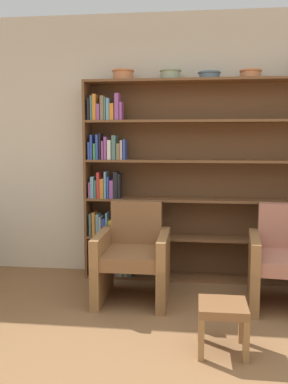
% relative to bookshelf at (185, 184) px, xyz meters
% --- Properties ---
extents(wall_back, '(12.00, 0.06, 2.75)m').
position_rel_bookshelf_xyz_m(wall_back, '(0.05, 0.17, 0.38)').
color(wall_back, beige).
rests_on(wall_back, ground).
extents(bookshelf, '(2.53, 0.30, 2.05)m').
position_rel_bookshelf_xyz_m(bookshelf, '(0.00, 0.00, 0.00)').
color(bookshelf, brown).
rests_on(bookshelf, ground).
extents(bowl_olive, '(0.23, 0.23, 0.11)m').
position_rel_bookshelf_xyz_m(bowl_olive, '(-0.64, -0.02, 1.11)').
color(bowl_olive, '#C67547').
rests_on(bowl_olive, bookshelf).
extents(bowl_copper, '(0.22, 0.22, 0.10)m').
position_rel_bookshelf_xyz_m(bowl_copper, '(-0.16, -0.02, 1.11)').
color(bowl_copper, gray).
rests_on(bowl_copper, bookshelf).
extents(bowl_terracotta, '(0.23, 0.23, 0.07)m').
position_rel_bookshelf_xyz_m(bowl_terracotta, '(0.23, -0.02, 1.09)').
color(bowl_terracotta, slate).
rests_on(bowl_terracotta, bookshelf).
extents(bowl_brass, '(0.22, 0.22, 0.08)m').
position_rel_bookshelf_xyz_m(bowl_brass, '(0.63, -0.02, 1.10)').
color(bowl_brass, '#C67547').
rests_on(bowl_brass, bookshelf).
extents(armchair_leather, '(0.64, 0.68, 0.87)m').
position_rel_bookshelf_xyz_m(armchair_leather, '(-0.45, -0.65, -0.60)').
color(armchair_leather, olive).
rests_on(armchair_leather, ground).
extents(armchair_cushioned, '(0.70, 0.74, 0.87)m').
position_rel_bookshelf_xyz_m(armchair_cushioned, '(0.91, -0.65, -0.60)').
color(armchair_cushioned, olive).
rests_on(armchair_cushioned, ground).
extents(footstool, '(0.33, 0.33, 0.34)m').
position_rel_bookshelf_xyz_m(footstool, '(0.31, -1.57, -0.72)').
color(footstool, olive).
rests_on(footstool, ground).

